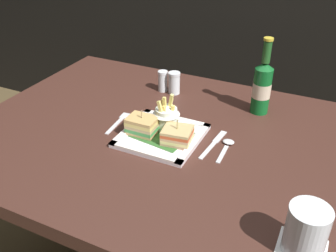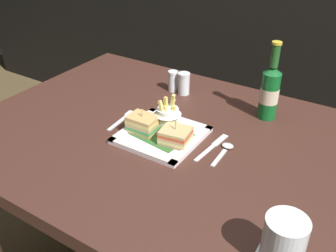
# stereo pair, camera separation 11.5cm
# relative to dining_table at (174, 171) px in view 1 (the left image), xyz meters

# --- Properties ---
(dining_table) EXTENTS (1.31, 0.92, 0.78)m
(dining_table) POSITION_rel_dining_table_xyz_m (0.00, 0.00, 0.00)
(dining_table) COLOR #40241C
(dining_table) RESTS_ON ground_plane
(square_plate) EXTENTS (0.23, 0.23, 0.02)m
(square_plate) POSITION_rel_dining_table_xyz_m (-0.03, -0.02, 0.14)
(square_plate) COLOR white
(square_plate) RESTS_ON dining_table
(sandwich_half_left) EXTENTS (0.09, 0.07, 0.08)m
(sandwich_half_left) POSITION_rel_dining_table_xyz_m (-0.09, -0.04, 0.17)
(sandwich_half_left) COLOR tan
(sandwich_half_left) RESTS_ON square_plate
(sandwich_half_right) EXTENTS (0.09, 0.09, 0.08)m
(sandwich_half_right) POSITION_rel_dining_table_xyz_m (0.03, -0.04, 0.17)
(sandwich_half_right) COLOR tan
(sandwich_half_right) RESTS_ON square_plate
(fries_cup) EXTENTS (0.08, 0.08, 0.12)m
(fries_cup) POSITION_rel_dining_table_xyz_m (-0.04, 0.02, 0.19)
(fries_cup) COLOR white
(fries_cup) RESTS_ON square_plate
(beer_bottle) EXTENTS (0.06, 0.06, 0.26)m
(beer_bottle) POSITION_rel_dining_table_xyz_m (0.19, 0.27, 0.23)
(beer_bottle) COLOR #105E24
(beer_bottle) RESTS_ON dining_table
(drink_coaster) EXTENTS (0.10, 0.10, 0.00)m
(drink_coaster) POSITION_rel_dining_table_xyz_m (0.42, -0.29, 0.14)
(drink_coaster) COLOR white
(drink_coaster) RESTS_ON dining_table
(water_glass) EXTENTS (0.09, 0.09, 0.11)m
(water_glass) POSITION_rel_dining_table_xyz_m (0.42, -0.29, 0.19)
(water_glass) COLOR silver
(water_glass) RESTS_ON dining_table
(fork) EXTENTS (0.03, 0.14, 0.00)m
(fork) POSITION_rel_dining_table_xyz_m (-0.20, 0.00, 0.13)
(fork) COLOR silver
(fork) RESTS_ON dining_table
(knife) EXTENTS (0.03, 0.17, 0.00)m
(knife) POSITION_rel_dining_table_xyz_m (0.12, 0.02, 0.13)
(knife) COLOR silver
(knife) RESTS_ON dining_table
(spoon) EXTENTS (0.03, 0.12, 0.01)m
(spoon) POSITION_rel_dining_table_xyz_m (0.16, 0.02, 0.14)
(spoon) COLOR silver
(spoon) RESTS_ON dining_table
(salt_shaker) EXTENTS (0.04, 0.04, 0.08)m
(salt_shaker) POSITION_rel_dining_table_xyz_m (-0.18, 0.28, 0.17)
(salt_shaker) COLOR silver
(salt_shaker) RESTS_ON dining_table
(pepper_shaker) EXTENTS (0.05, 0.05, 0.08)m
(pepper_shaker) POSITION_rel_dining_table_xyz_m (-0.13, 0.28, 0.17)
(pepper_shaker) COLOR silver
(pepper_shaker) RESTS_ON dining_table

